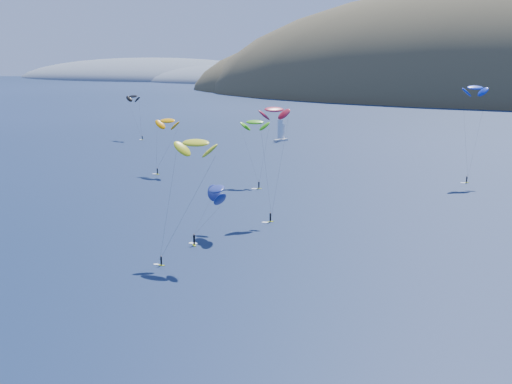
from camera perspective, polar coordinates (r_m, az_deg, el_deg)
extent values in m
ellipsoid|color=#3D3526|center=(661.30, 8.80, 7.41)|extent=(340.00, 240.00, 120.00)
ellipsoid|color=slate|center=(960.45, -8.24, 8.81)|extent=(400.00, 240.00, 60.00)
ellipsoid|color=slate|center=(855.81, -1.76, 8.69)|extent=(240.00, 180.00, 44.00)
cube|color=silver|center=(289.58, 2.00, 4.17)|extent=(4.23, 6.80, 0.80)
cylinder|color=silver|center=(289.44, 2.04, 5.09)|extent=(0.12, 0.12, 9.29)
cube|color=#B1C716|center=(213.04, -7.89, 1.41)|extent=(1.54, 0.70, 0.08)
cylinder|color=black|center=(212.88, -7.90, 1.66)|extent=(0.35, 0.35, 1.58)
sphere|color=#8C6047|center=(212.73, -7.90, 1.90)|extent=(0.27, 0.27, 0.27)
ellipsoid|color=#FF9F00|center=(213.56, -7.10, 5.68)|extent=(9.15, 5.53, 4.77)
cube|color=#B1C716|center=(123.62, -7.58, -5.83)|extent=(1.28, 0.42, 0.07)
cylinder|color=black|center=(123.39, -7.59, -5.48)|extent=(0.30, 0.30, 1.35)
sphere|color=#8C6047|center=(123.17, -7.60, -5.13)|extent=(0.23, 0.23, 0.23)
ellipsoid|color=yellow|center=(125.79, -4.85, 3.94)|extent=(8.34, 4.14, 4.58)
cube|color=#B1C716|center=(189.07, 0.23, 0.27)|extent=(1.58, 1.05, 0.08)
cylinder|color=black|center=(188.89, 0.23, 0.55)|extent=(0.36, 0.36, 1.64)
sphere|color=#8C6047|center=(188.72, 0.23, 0.84)|extent=(0.28, 0.28, 0.28)
ellipsoid|color=#46BB14|center=(196.10, -0.09, 5.61)|extent=(8.39, 6.40, 4.24)
cube|color=#B1C716|center=(206.28, 16.49, 0.73)|extent=(1.31, 1.33, 0.08)
cylinder|color=black|center=(206.12, 16.50, 0.98)|extent=(0.34, 0.34, 1.55)
sphere|color=#8C6047|center=(205.97, 16.52, 1.22)|extent=(0.26, 0.26, 0.26)
ellipsoid|color=#0C2ABB|center=(207.97, 17.13, 7.99)|extent=(8.20, 8.28, 4.44)
cube|color=#B1C716|center=(152.91, 1.15, -2.39)|extent=(1.26, 1.51, 0.08)
cylinder|color=black|center=(152.69, 1.15, -2.04)|extent=(0.36, 0.36, 1.64)
sphere|color=#8C6047|center=(152.47, 1.16, -1.69)|extent=(0.28, 0.28, 0.28)
ellipsoid|color=#B61B33|center=(155.94, 1.46, 6.62)|extent=(7.04, 7.96, 4.10)
cube|color=#B1C716|center=(135.28, -4.96, -4.26)|extent=(1.41, 1.60, 0.09)
cylinder|color=black|center=(135.00, -4.97, -3.83)|extent=(0.39, 0.39, 1.77)
sphere|color=#8C6047|center=(134.74, -4.98, -3.41)|extent=(0.30, 0.30, 0.30)
ellipsoid|color=navy|center=(141.43, -3.16, 0.24)|extent=(9.31, 10.12, 5.27)
cube|color=#B1C716|center=(296.15, -9.08, 4.14)|extent=(1.47, 0.81, 0.08)
cylinder|color=black|center=(296.04, -9.08, 4.31)|extent=(0.33, 0.33, 1.51)
sphere|color=#8C6047|center=(295.94, -9.09, 4.48)|extent=(0.25, 0.25, 0.25)
ellipsoid|color=black|center=(301.20, -9.80, 7.55)|extent=(8.35, 5.65, 4.27)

